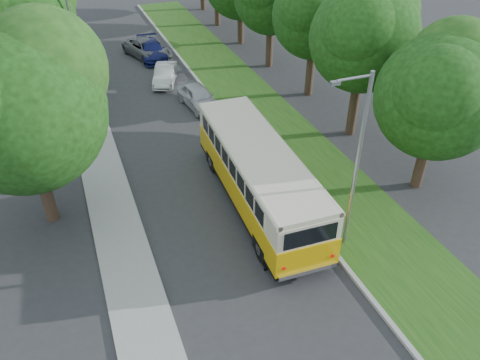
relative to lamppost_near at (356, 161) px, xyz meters
name	(u,v)px	position (x,y,z in m)	size (l,w,h in m)	color
ground	(232,232)	(-4.21, 2.50, -4.37)	(120.00, 120.00, 0.00)	#2D2D30
curb	(261,160)	(-0.61, 7.50, -4.29)	(0.20, 70.00, 0.15)	gray
grass_verge	(299,153)	(1.74, 7.50, -4.30)	(4.50, 70.00, 0.13)	#1A4913
sidewalk	(108,193)	(-9.01, 7.50, -4.31)	(2.20, 70.00, 0.12)	gray
lamppost_near	(356,161)	(0.00, 0.00, 0.00)	(1.71, 0.16, 8.00)	gray
lamppost_far	(74,46)	(-8.91, 18.50, -0.25)	(1.71, 0.16, 7.50)	gray
warning_sign	(92,106)	(-8.71, 14.48, -2.66)	(0.56, 0.10, 2.50)	gray
vintage_bus	(258,177)	(-2.31, 4.02, -2.73)	(2.83, 11.00, 3.27)	#EBB107
car_silver	(198,97)	(-1.80, 15.40, -3.63)	(1.74, 4.32, 1.47)	silver
car_white	(165,74)	(-2.91, 20.19, -3.70)	(1.41, 4.04, 1.33)	silver
car_blue	(152,50)	(-2.71, 25.61, -3.66)	(1.98, 4.87, 1.41)	#131953
car_grey	(147,49)	(-3.01, 26.03, -3.65)	(2.39, 5.18, 1.44)	#595D61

